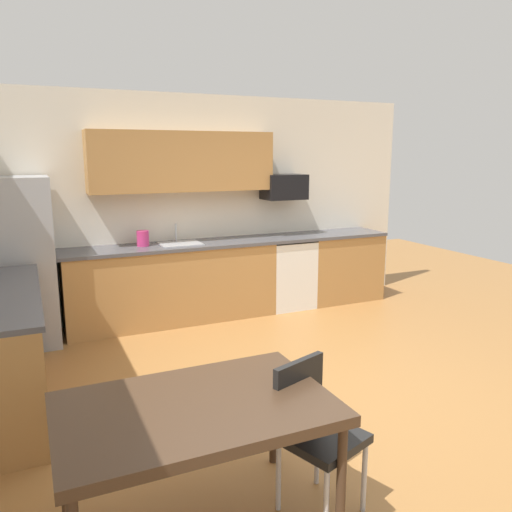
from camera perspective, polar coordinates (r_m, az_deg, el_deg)
name	(u,v)px	position (r m, az deg, el deg)	size (l,w,h in m)	color
ground_plane	(304,392)	(4.48, 5.46, -15.00)	(12.00, 12.00, 0.00)	#9E6B38
wall_back	(202,205)	(6.48, -6.05, 5.68)	(5.80, 0.10, 2.70)	silver
cabinet_run_back	(173,285)	(6.16, -9.36, -3.22)	(2.48, 0.60, 0.90)	#AD7A42
cabinet_run_back_right	(340,267)	(7.13, 9.40, -1.23)	(1.07, 0.60, 0.90)	#AD7A42
cabinet_run_left	(1,352)	(4.55, -26.67, -9.65)	(0.60, 2.00, 0.90)	#AD7A42
countertop_back	(212,243)	(6.21, -4.95, 1.44)	(4.80, 0.64, 0.04)	#4C4C51
upper_cabinets_back	(183,162)	(6.15, -8.20, 10.45)	(2.20, 0.34, 0.70)	#AD7A42
refrigerator	(15,263)	(5.80, -25.41, -0.72)	(0.76, 0.70, 1.77)	#9EA0A5
oven_range	(287,272)	(6.71, 3.45, -1.84)	(0.60, 0.60, 0.91)	white
microwave	(284,187)	(6.63, 3.16, 7.76)	(0.54, 0.36, 0.32)	black
sink_basin	(180,249)	(6.10, -8.49, 0.79)	(0.48, 0.40, 0.14)	#A5A8AD
sink_faucet	(176,233)	(6.24, -8.98, 2.51)	(0.02, 0.02, 0.24)	#B2B5BA
dining_table	(196,415)	(2.75, -6.78, -17.26)	(1.40, 0.90, 0.74)	#422D1E
chair_near_table	(313,424)	(3.01, 6.39, -18.24)	(0.51, 0.51, 0.85)	black
kettle	(143,239)	(6.02, -12.58, 1.86)	(0.14, 0.14, 0.20)	#CC3372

